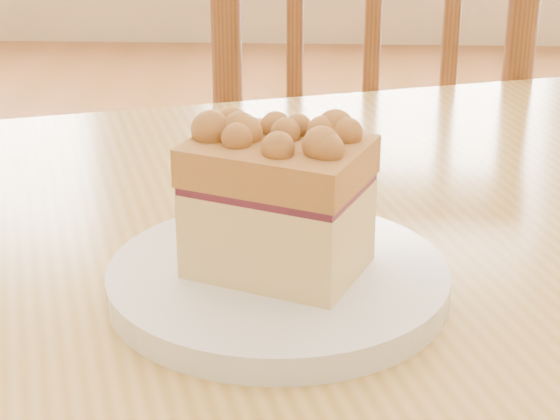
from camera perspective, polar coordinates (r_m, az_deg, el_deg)
The scene contains 4 objects.
cafe_table_main at distance 0.73m, azimuth 3.54°, elevation -9.93°, with size 1.42×1.16×0.75m.
cafe_chair_main at distance 1.42m, azimuth 4.82°, elevation -0.66°, with size 0.44×0.44×0.96m.
plate at distance 0.64m, azimuth -0.11°, elevation -4.24°, with size 0.23×0.23×0.02m.
cake_slice at distance 0.62m, azimuth -0.16°, elevation 0.67°, with size 0.13×0.12×0.10m.
Camera 1 is at (0.02, -0.50, 1.05)m, focal length 62.00 mm.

